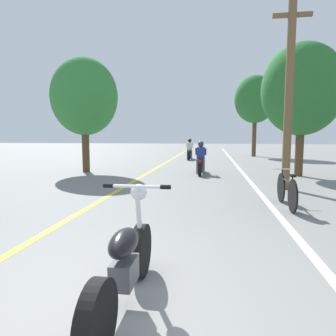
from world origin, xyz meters
TOP-DOWN VIEW (x-y plane):
  - ground_plane at (0.00, 0.00)m, footprint 120.00×120.00m
  - lane_stripe_center at (-1.70, 12.33)m, footprint 0.14×48.00m
  - lane_stripe_edge at (2.40, 12.33)m, footprint 0.14×48.00m
  - utility_pole at (3.27, 7.17)m, footprint 1.10×0.24m
  - roadside_tree_right_near at (4.52, 10.36)m, footprint 3.13×2.82m
  - roadside_tree_right_far at (4.33, 22.03)m, footprint 3.18×2.86m
  - roadside_tree_left at (-4.54, 10.46)m, footprint 2.94×2.65m
  - motorcycle_foreground at (0.24, 0.37)m, footprint 0.74×1.96m
  - motorcycle_rider_lead at (0.58, 10.50)m, footprint 0.50×2.17m
  - motorcycle_rider_far at (-0.45, 18.23)m, footprint 0.50×2.19m
  - bicycle_parked at (2.73, 4.75)m, footprint 0.44×1.78m

SIDE VIEW (x-z plane):
  - ground_plane at x=0.00m, z-range 0.00..0.00m
  - lane_stripe_center at x=-1.70m, z-range 0.00..0.01m
  - lane_stripe_edge at x=2.40m, z-range 0.00..0.01m
  - bicycle_parked at x=2.73m, z-range -0.03..0.80m
  - motorcycle_foreground at x=0.24m, z-range -0.13..0.97m
  - motorcycle_rider_lead at x=0.58m, z-range -0.16..1.23m
  - motorcycle_rider_far at x=-0.45m, z-range -0.17..1.26m
  - utility_pole at x=3.27m, z-range 0.09..5.76m
  - roadside_tree_left at x=-4.54m, z-range 0.80..5.83m
  - roadside_tree_right_near at x=4.52m, z-range 0.80..6.03m
  - roadside_tree_right_far at x=4.33m, z-range 1.27..7.54m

